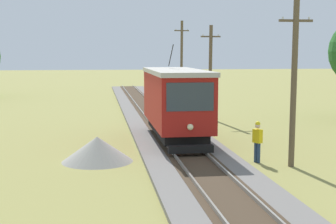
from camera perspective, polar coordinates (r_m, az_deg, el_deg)
The scene contains 6 objects.
red_tram at distance 25.07m, azimuth 0.90°, elevation 1.29°, with size 2.60×8.54×4.79m.
utility_pole_near_tram at distance 20.30m, azimuth 14.56°, elevation 3.36°, with size 1.40×0.30×6.76m.
utility_pole_mid at distance 34.37m, azimuth 4.99°, elevation 4.81°, with size 1.40×0.48×6.59m.
utility_pole_far at distance 45.97m, azimuth 1.60°, elevation 6.03°, with size 1.40×0.59×7.65m.
gravel_pile at distance 21.21m, azimuth -8.30°, elevation -4.33°, with size 3.07×3.07×1.09m, color #9E998E.
track_worker at distance 21.06m, azimuth 10.46°, elevation -3.23°, with size 0.39×0.45×1.78m.
Camera 1 is at (-3.97, -5.54, 4.67)m, focal length 51.91 mm.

